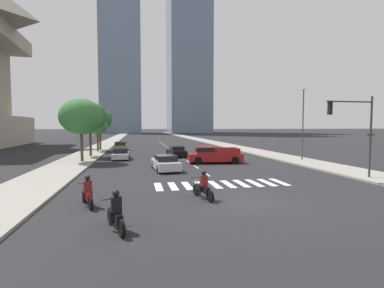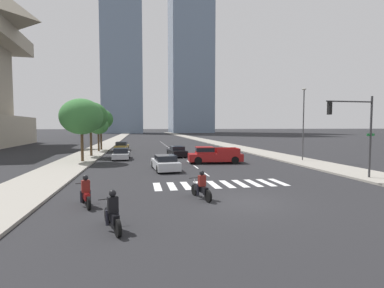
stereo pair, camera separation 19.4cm
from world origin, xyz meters
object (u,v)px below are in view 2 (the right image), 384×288
object	(u,v)px
sedan_gold_1	(122,147)
street_tree_second	(91,116)
sedan_black_3	(177,152)
motorcycle_trailing	(86,194)
pickup_truck	(213,155)
sedan_silver_0	(121,154)
traffic_signal_near	(355,122)
sedan_silver_2	(165,163)
street_tree_nearest	(81,117)
street_tree_fourth	(101,119)
street_lamp_east	(303,119)
motorcycle_lead	(201,188)
street_tree_third	(98,126)
motorcycle_third	(112,214)

from	to	relation	value
sedan_gold_1	street_tree_second	bearing A→B (deg)	164.75
sedan_black_3	street_tree_second	world-z (taller)	street_tree_second
motorcycle_trailing	pickup_truck	world-z (taller)	pickup_truck
sedan_silver_0	sedan_black_3	size ratio (longest dim) A/B	0.96
traffic_signal_near	street_tree_second	size ratio (longest dim) A/B	0.87
sedan_silver_2	street_tree_nearest	size ratio (longest dim) A/B	0.71
sedan_gold_1	street_tree_second	xyz separation A→B (m)	(-3.12, -8.73, 4.34)
pickup_truck	street_tree_fourth	size ratio (longest dim) A/B	0.89
street_tree_fourth	street_tree_nearest	bearing A→B (deg)	-90.00
street_lamp_east	street_tree_nearest	distance (m)	23.13
traffic_signal_near	street_lamp_east	bearing A→B (deg)	-103.68
street_tree_nearest	motorcycle_lead	bearing A→B (deg)	-61.89
street_lamp_east	street_tree_third	world-z (taller)	street_lamp_east
motorcycle_trailing	street_lamp_east	xyz separation A→B (m)	(19.63, 13.70, 3.96)
sedan_silver_2	street_tree_nearest	distance (m)	11.15
street_tree_second	street_tree_nearest	bearing A→B (deg)	-90.00
motorcycle_trailing	sedan_black_3	size ratio (longest dim) A/B	0.43
street_tree_second	sedan_gold_1	bearing A→B (deg)	70.34
sedan_gold_1	street_tree_fourth	distance (m)	5.26
motorcycle_trailing	sedan_black_3	distance (m)	22.25
motorcycle_lead	sedan_black_3	xyz separation A→B (m)	(1.47, 20.76, 0.02)
sedan_silver_0	street_tree_second	world-z (taller)	street_tree_second
motorcycle_trailing	sedan_silver_0	xyz separation A→B (m)	(0.48, 19.49, -0.01)
pickup_truck	street_tree_second	world-z (taller)	street_tree_second
motorcycle_lead	street_tree_fourth	bearing A→B (deg)	1.11
street_tree_fourth	traffic_signal_near	bearing A→B (deg)	-54.45
street_lamp_east	street_tree_fourth	world-z (taller)	street_lamp_east
motorcycle_third	pickup_truck	xyz separation A→B (m)	(8.32, 17.56, 0.23)
street_lamp_east	street_tree_third	distance (m)	27.65
sedan_silver_2	street_tree_fourth	bearing A→B (deg)	15.26
pickup_truck	street_tree_third	xyz separation A→B (m)	(-13.11, 15.02, 3.01)
motorcycle_lead	street_tree_nearest	bearing A→B (deg)	13.53
street_lamp_east	street_tree_nearest	world-z (taller)	street_lamp_east
motorcycle_lead	street_tree_second	size ratio (longest dim) A/B	0.32
motorcycle_third	street_tree_fourth	bearing A→B (deg)	-10.73
traffic_signal_near	street_tree_second	distance (m)	27.97
motorcycle_lead	sedan_gold_1	xyz separation A→B (m)	(-5.77, 30.94, 0.04)
sedan_silver_2	street_lamp_east	bearing A→B (deg)	-82.17
motorcycle_third	sedan_silver_2	world-z (taller)	motorcycle_third
motorcycle_trailing	street_tree_second	world-z (taller)	street_tree_second
street_lamp_east	motorcycle_lead	bearing A→B (deg)	-136.35
motorcycle_third	traffic_signal_near	xyz separation A→B (m)	(15.61, 6.85, 3.42)
sedan_black_3	street_tree_fourth	world-z (taller)	street_tree_fourth
motorcycle_trailing	sedan_silver_2	bearing A→B (deg)	-44.07
sedan_silver_0	street_tree_fourth	bearing A→B (deg)	16.66
pickup_truck	street_tree_second	bearing A→B (deg)	-27.64
street_tree_fourth	motorcycle_lead	bearing A→B (deg)	-74.31
sedan_silver_2	street_lamp_east	world-z (taller)	street_lamp_east
motorcycle_third	street_lamp_east	world-z (taller)	street_lamp_east
motorcycle_trailing	street_lamp_east	size ratio (longest dim) A/B	0.26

